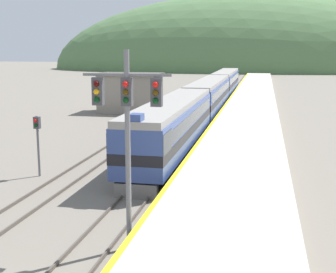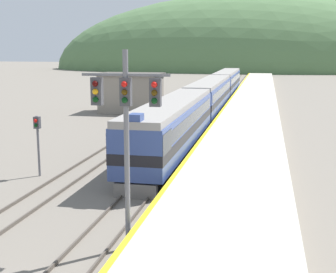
{
  "view_description": "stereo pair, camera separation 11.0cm",
  "coord_description": "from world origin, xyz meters",
  "px_view_note": "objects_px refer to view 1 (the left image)",
  "views": [
    {
      "loc": [
        6.25,
        -9.6,
        7.57
      ],
      "look_at": [
        0.68,
        17.57,
        2.35
      ],
      "focal_mm": 50.0,
      "sensor_mm": 36.0,
      "label": 1
    },
    {
      "loc": [
        6.36,
        -9.57,
        7.57
      ],
      "look_at": [
        0.68,
        17.57,
        2.35
      ],
      "focal_mm": 50.0,
      "sensor_mm": 36.0,
      "label": 2
    }
  ],
  "objects_px": {
    "carriage_second": "(209,96)",
    "signal_mast_main": "(127,115)",
    "signal_post_siding": "(37,133)",
    "carriage_third": "(226,82)",
    "express_train_lead_car": "(172,126)"
  },
  "relations": [
    {
      "from": "express_train_lead_car",
      "to": "carriage_third",
      "type": "relative_size",
      "value": 0.9
    },
    {
      "from": "signal_mast_main",
      "to": "express_train_lead_car",
      "type": "bearing_deg",
      "value": 95.08
    },
    {
      "from": "carriage_third",
      "to": "signal_mast_main",
      "type": "xyz_separation_m",
      "value": [
        1.4,
        -61.89,
        3.01
      ]
    },
    {
      "from": "carriage_second",
      "to": "carriage_third",
      "type": "xyz_separation_m",
      "value": [
        0.0,
        23.5,
        0.0
      ]
    },
    {
      "from": "carriage_third",
      "to": "carriage_second",
      "type": "bearing_deg",
      "value": -90.0
    },
    {
      "from": "carriage_second",
      "to": "signal_mast_main",
      "type": "distance_m",
      "value": 38.54
    },
    {
      "from": "express_train_lead_car",
      "to": "carriage_third",
      "type": "bearing_deg",
      "value": 90.0
    },
    {
      "from": "carriage_third",
      "to": "signal_post_siding",
      "type": "height_order",
      "value": "carriage_third"
    },
    {
      "from": "express_train_lead_car",
      "to": "signal_mast_main",
      "type": "xyz_separation_m",
      "value": [
        1.4,
        -15.8,
        3.0
      ]
    },
    {
      "from": "express_train_lead_car",
      "to": "signal_post_siding",
      "type": "bearing_deg",
      "value": -135.01
    },
    {
      "from": "express_train_lead_car",
      "to": "signal_mast_main",
      "type": "relative_size",
      "value": 2.7
    },
    {
      "from": "signal_mast_main",
      "to": "carriage_second",
      "type": "bearing_deg",
      "value": 92.1
    },
    {
      "from": "carriage_second",
      "to": "signal_post_siding",
      "type": "distance_m",
      "value": 30.22
    },
    {
      "from": "signal_post_siding",
      "to": "signal_mast_main",
      "type": "bearing_deg",
      "value": -47.37
    },
    {
      "from": "signal_mast_main",
      "to": "signal_post_siding",
      "type": "bearing_deg",
      "value": 132.63
    }
  ]
}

